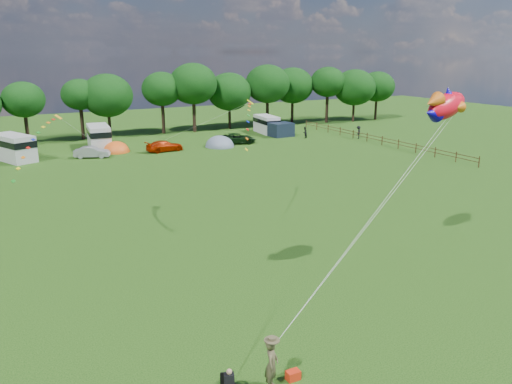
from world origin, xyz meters
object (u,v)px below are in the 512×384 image
tent_orange (117,152)px  campervan_b (13,147)px  tent_greyblue (220,146)px  camp_chair (229,380)px  walker_a (305,133)px  kite_flyer (272,365)px  campervan_d (267,124)px  walker_b (358,132)px  car_b (92,152)px  car_c (165,146)px  car_d (237,138)px  fish_kite (444,106)px  campervan_c (99,136)px

tent_orange → campervan_b: bearing=178.7°
tent_greyblue → camp_chair: (-19.46, -44.71, 0.69)m
tent_greyblue → walker_a: bearing=1.8°
tent_orange → kite_flyer: kite_flyer is taller
campervan_d → walker_b: campervan_d is taller
car_b → tent_greyblue: tent_greyblue is taller
car_c → campervan_d: size_ratio=0.81×
kite_flyer → car_b: bearing=39.0°
campervan_b → kite_flyer: bearing=164.0°
car_d → walker_a: size_ratio=3.18×
car_c → kite_flyer: 46.41m
fish_kite → car_c: bearing=81.8°
car_b → walker_b: (35.74, -3.87, 0.23)m
kite_flyer → fish_kite: size_ratio=0.50×
car_c → campervan_d: bearing=-75.5°
car_b → campervan_d: bearing=-55.0°
campervan_b → fish_kite: (20.04, -42.04, 7.40)m
campervan_c → campervan_d: campervan_c is taller
car_c → car_d: 10.24m
fish_kite → walker_b: 43.58m
campervan_d → walker_a: campervan_d is taller
car_d → walker_b: (16.91, -4.37, 0.20)m
campervan_c → walker_b: 35.14m
campervan_d → walker_a: size_ratio=3.45×
car_b → campervan_c: size_ratio=0.61×
walker_a → walker_b: 7.54m
campervan_b → campervan_c: 10.55m
tent_greyblue → campervan_b: bearing=172.9°
car_c → campervan_b: (-16.62, 2.72, 0.91)m
tent_greyblue → car_d: bearing=18.3°
car_c → campervan_c: 9.05m
car_c → tent_orange: bearing=59.0°
car_b → walker_b: walker_b is taller
tent_orange → kite_flyer: bearing=-96.3°
kite_flyer → camp_chair: kite_flyer is taller
walker_a → camp_chair: bearing=24.9°
car_c → tent_orange: (-5.35, 2.47, -0.64)m
campervan_b → tent_greyblue: campervan_b is taller
car_d → campervan_d: size_ratio=0.92×
tent_greyblue → car_c: bearing=178.1°
fish_kite → car_b: bearing=93.8°
campervan_c → car_d: bearing=-102.4°
car_c → tent_greyblue: size_ratio=1.07×
car_d → campervan_c: bearing=86.8°
car_c → camp_chair: size_ratio=3.69×
kite_flyer → walker_a: bearing=6.9°
campervan_c → tent_greyblue: size_ratio=1.47×
tent_orange → walker_b: (32.48, -6.11, 0.87)m
tent_greyblue → kite_flyer: (-17.87, -44.94, 0.96)m
car_b → walker_a: 29.23m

